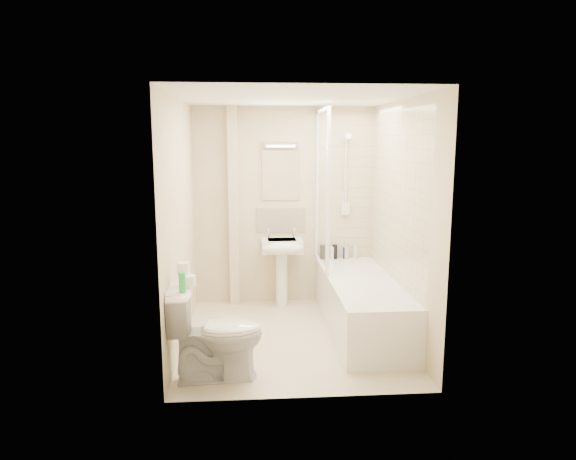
{
  "coord_description": "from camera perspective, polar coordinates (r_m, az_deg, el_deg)",
  "views": [
    {
      "loc": [
        -0.41,
        -4.98,
        2.0
      ],
      "look_at": [
        -0.03,
        0.2,
        1.09
      ],
      "focal_mm": 32.0,
      "sensor_mm": 36.0,
      "label": 1
    }
  ],
  "objects": [
    {
      "name": "green_bottle",
      "position": [
        4.21,
        -11.68,
        -5.72
      ],
      "size": [
        0.06,
        0.06,
        0.16
      ],
      "primitive_type": "cylinder",
      "color": "green",
      "rests_on": "toilet"
    },
    {
      "name": "tile_right",
      "position": [
        5.43,
        11.92,
        3.65
      ],
      "size": [
        0.01,
        2.1,
        1.75
      ],
      "primitive_type": "cube",
      "color": "beige",
      "rests_on": "wall_right"
    },
    {
      "name": "floor",
      "position": [
        5.39,
        0.52,
        -11.85
      ],
      "size": [
        2.5,
        2.5,
        0.0
      ],
      "primitive_type": "plane",
      "color": "beige",
      "rests_on": "ground"
    },
    {
      "name": "tile_back",
      "position": [
        6.36,
        6.4,
        4.7
      ],
      "size": [
        0.7,
        0.01,
        1.75
      ],
      "primitive_type": "cube",
      "color": "beige",
      "rests_on": "wall_back"
    },
    {
      "name": "bottle_cream",
      "position": [
        6.41,
        6.49,
        -2.53
      ],
      "size": [
        0.06,
        0.06,
        0.15
      ],
      "primitive_type": "cylinder",
      "color": "beige",
      "rests_on": "bathtub"
    },
    {
      "name": "pipe_boxing",
      "position": [
        6.23,
        -6.06,
        2.51
      ],
      "size": [
        0.12,
        0.12,
        2.4
      ],
      "primitive_type": "cube",
      "color": "beige",
      "rests_on": "ground"
    },
    {
      "name": "ceiling",
      "position": [
        5.02,
        0.57,
        14.51
      ],
      "size": [
        2.2,
        2.5,
        0.02
      ],
      "primitive_type": "cube",
      "color": "white",
      "rests_on": "wall_back"
    },
    {
      "name": "wall_back",
      "position": [
        6.3,
        -0.39,
        2.65
      ],
      "size": [
        2.2,
        0.02,
        2.4
      ],
      "primitive_type": "cube",
      "color": "beige",
      "rests_on": "ground"
    },
    {
      "name": "strip_light",
      "position": [
        6.21,
        -0.81,
        9.49
      ],
      "size": [
        0.42,
        0.07,
        0.07
      ],
      "primitive_type": "cube",
      "color": "silver",
      "rests_on": "wall_back"
    },
    {
      "name": "bottle_white_a",
      "position": [
        6.37,
        4.91,
        -2.53
      ],
      "size": [
        0.06,
        0.06,
        0.15
      ],
      "primitive_type": "cylinder",
      "color": "silver",
      "rests_on": "bathtub"
    },
    {
      "name": "bottle_blue",
      "position": [
        6.4,
        6.31,
        -2.53
      ],
      "size": [
        0.04,
        0.04,
        0.15
      ],
      "primitive_type": "cylinder",
      "color": "navy",
      "rests_on": "bathtub"
    },
    {
      "name": "toilet_roll_lower",
      "position": [
        4.38,
        -10.92,
        -5.57
      ],
      "size": [
        0.12,
        0.12,
        0.09
      ],
      "primitive_type": "cylinder",
      "color": "white",
      "rests_on": "toilet"
    },
    {
      "name": "splashback",
      "position": [
        6.31,
        -0.8,
        1.1
      ],
      "size": [
        0.6,
        0.02,
        0.3
      ],
      "primitive_type": "cube",
      "color": "beige",
      "rests_on": "wall_back"
    },
    {
      "name": "mirror",
      "position": [
        6.25,
        -0.81,
        6.09
      ],
      "size": [
        0.46,
        0.01,
        0.6
      ],
      "primitive_type": "cube",
      "color": "white",
      "rests_on": "wall_back"
    },
    {
      "name": "bathtub",
      "position": [
        5.58,
        8.13,
        -8.01
      ],
      "size": [
        0.7,
        2.1,
        0.55
      ],
      "color": "white",
      "rests_on": "ground"
    },
    {
      "name": "shower_fixture",
      "position": [
        6.3,
        6.48,
        5.75
      ],
      "size": [
        0.1,
        0.16,
        0.99
      ],
      "color": "white",
      "rests_on": "wall_back"
    },
    {
      "name": "toilet",
      "position": [
        4.44,
        -8.01,
        -11.29
      ],
      "size": [
        0.55,
        0.84,
        0.8
      ],
      "primitive_type": "imported",
      "rotation": [
        0.0,
        0.0,
        1.64
      ],
      "color": "white",
      "rests_on": "ground"
    },
    {
      "name": "pedestal_sink",
      "position": [
        6.16,
        -0.67,
        -2.62
      ],
      "size": [
        0.49,
        0.46,
        0.94
      ],
      "color": "white",
      "rests_on": "ground"
    },
    {
      "name": "bottle_black_b",
      "position": [
        6.38,
        5.23,
        -2.42
      ],
      "size": [
        0.06,
        0.06,
        0.18
      ],
      "primitive_type": "cylinder",
      "color": "black",
      "rests_on": "bathtub"
    },
    {
      "name": "wall_left",
      "position": [
        5.09,
        -11.88,
        0.69
      ],
      "size": [
        0.02,
        2.5,
        2.4
      ],
      "primitive_type": "cube",
      "color": "beige",
      "rests_on": "ground"
    },
    {
      "name": "wall_right",
      "position": [
        5.27,
        12.55,
        0.97
      ],
      "size": [
        0.02,
        2.5,
        2.4
      ],
      "primitive_type": "cube",
      "color": "beige",
      "rests_on": "ground"
    },
    {
      "name": "toilet_roll_upper",
      "position": [
        4.41,
        -11.57,
        -4.21
      ],
      "size": [
        0.11,
        0.11,
        0.1
      ],
      "primitive_type": "cylinder",
      "color": "white",
      "rests_on": "toilet_roll_lower"
    },
    {
      "name": "shower_screen",
      "position": [
        5.86,
        3.81,
        4.54
      ],
      "size": [
        0.04,
        0.92,
        1.8
      ],
      "color": "white",
      "rests_on": "bathtub"
    },
    {
      "name": "bottle_white_b",
      "position": [
        6.43,
        7.5,
        -2.49
      ],
      "size": [
        0.06,
        0.06,
        0.15
      ],
      "primitive_type": "cylinder",
      "color": "silver",
      "rests_on": "bathtub"
    },
    {
      "name": "bottle_black_a",
      "position": [
        6.35,
        3.88,
        -2.46
      ],
      "size": [
        0.07,
        0.07,
        0.17
      ],
      "primitive_type": "cylinder",
      "color": "black",
      "rests_on": "bathtub"
    }
  ]
}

